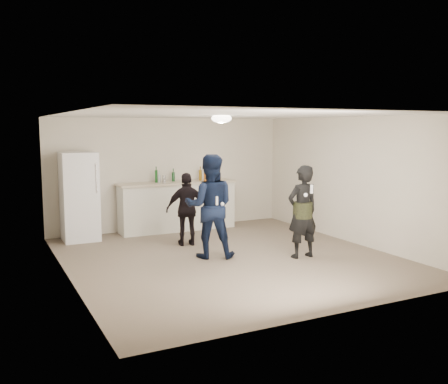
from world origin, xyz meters
name	(u,v)px	position (x,y,z in m)	size (l,w,h in m)	color
floor	(229,258)	(0.00, 0.00, 0.00)	(6.00, 6.00, 0.00)	#6B5B4C
ceiling	(229,115)	(0.00, 0.00, 2.50)	(6.00, 6.00, 0.00)	silver
wall_back	(169,174)	(0.00, 3.00, 1.25)	(6.00, 6.00, 0.00)	beige
wall_front	(342,214)	(0.00, -3.00, 1.25)	(6.00, 6.00, 0.00)	beige
wall_left	(66,197)	(-2.75, 0.00, 1.25)	(6.00, 6.00, 0.00)	beige
wall_right	(352,180)	(2.75, 0.00, 1.25)	(6.00, 6.00, 0.00)	beige
counter	(177,207)	(0.06, 2.67, 0.53)	(2.60, 0.56, 1.05)	beige
counter_top	(177,183)	(0.06, 2.67, 1.07)	(2.68, 0.64, 0.04)	beige
fridge	(79,197)	(-2.09, 2.60, 0.90)	(0.70, 0.70, 1.80)	white
fridge_handle	(96,178)	(-1.81, 2.23, 1.30)	(0.02, 0.02, 0.60)	silver
ceiling_dome	(221,118)	(0.00, 0.30, 2.45)	(0.36, 0.36, 0.16)	white
shaker	(164,179)	(-0.28, 2.57, 1.18)	(0.08, 0.08, 0.17)	#AAAAAE
man	(210,206)	(-0.28, 0.19, 0.91)	(0.89, 0.69, 1.83)	#101F42
woman	(303,212)	(1.17, -0.55, 0.82)	(0.60, 0.39, 1.64)	black
camo_shorts	(303,210)	(1.17, -0.55, 0.85)	(0.34, 0.34, 0.28)	#2A3217
spectator	(187,209)	(-0.29, 1.21, 0.71)	(0.83, 0.35, 1.42)	black
remote_man	(217,201)	(-0.28, -0.09, 1.05)	(0.04, 0.04, 0.15)	silver
nunchuk_man	(222,204)	(-0.16, -0.06, 0.98)	(0.07, 0.07, 0.07)	white
remote_woman	(312,189)	(1.17, -0.80, 1.25)	(0.04, 0.04, 0.15)	white
nunchuk_woman	(306,195)	(1.07, -0.77, 1.15)	(0.07, 0.07, 0.07)	white
bottle_cluster	(182,177)	(0.19, 2.71, 1.20)	(1.15, 0.35, 0.27)	#12401A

